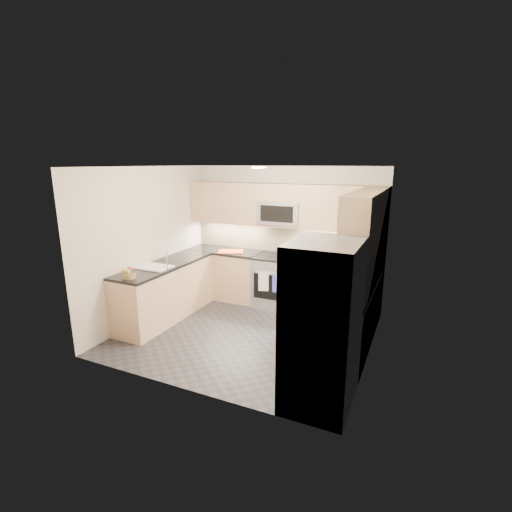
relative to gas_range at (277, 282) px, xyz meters
name	(u,v)px	position (x,y,z in m)	size (l,w,h in m)	color
floor	(247,333)	(0.00, -1.28, -0.46)	(3.60, 3.20, 0.00)	#232429
ceiling	(245,167)	(0.00, -1.28, 2.04)	(3.60, 3.20, 0.02)	beige
wall_back	(284,236)	(0.00, 0.32, 0.79)	(3.60, 0.02, 2.50)	beige
wall_front	(181,287)	(0.00, -2.88, 0.79)	(3.60, 0.02, 2.50)	beige
wall_left	(148,244)	(-1.80, -1.28, 0.79)	(0.02, 3.20, 2.50)	beige
wall_right	(374,269)	(1.80, -1.28, 0.79)	(0.02, 3.20, 2.50)	beige
base_cab_back_left	(225,274)	(-1.09, 0.02, -0.01)	(1.42, 0.60, 0.90)	tan
base_cab_back_right	(337,290)	(1.09, 0.02, -0.01)	(1.42, 0.60, 0.90)	tan
base_cab_right	(349,319)	(1.50, -1.12, -0.01)	(0.60, 1.70, 0.90)	tan
base_cab_peninsula	(166,292)	(-1.50, -1.28, -0.01)	(0.60, 2.00, 0.90)	tan
countertop_back_left	(225,251)	(-1.09, 0.02, 0.47)	(1.42, 0.63, 0.04)	black
countertop_back_right	(339,263)	(1.09, 0.02, 0.47)	(1.42, 0.63, 0.04)	black
countertop_right	(351,287)	(1.50, -1.12, 0.47)	(0.63, 1.70, 0.04)	black
countertop_peninsula	(164,265)	(-1.50, -1.28, 0.47)	(0.63, 2.00, 0.04)	black
upper_cab_back	(281,205)	(0.00, 0.15, 1.37)	(3.60, 0.35, 0.75)	tan
upper_cab_right	(366,220)	(1.62, -1.00, 1.37)	(0.35, 1.95, 0.75)	tan
backsplash_back	(284,239)	(0.00, 0.32, 0.74)	(3.60, 0.01, 0.51)	#C3AF8D
backsplash_right	(378,264)	(1.80, -0.82, 0.74)	(0.01, 2.30, 0.51)	#C3AF8D
gas_range	(277,282)	(0.00, 0.00, 0.00)	(0.76, 0.65, 0.91)	#96999D
range_cooktop	(277,257)	(0.00, 0.00, 0.46)	(0.76, 0.65, 0.03)	black
oven_door_glass	(270,287)	(0.00, -0.33, -0.01)	(0.62, 0.02, 0.45)	black
oven_handle	(270,273)	(0.00, -0.35, 0.26)	(0.02, 0.02, 0.60)	#B2B5BA
microwave	(281,213)	(0.00, 0.12, 1.24)	(0.76, 0.40, 0.40)	#94969B
microwave_door	(276,214)	(0.00, -0.08, 1.24)	(0.60, 0.01, 0.28)	black
refrigerator	(322,325)	(1.45, -2.43, 0.45)	(0.70, 0.90, 1.80)	#95979C
fridge_handle_left	(283,321)	(1.08, -2.61, 0.49)	(0.02, 0.02, 1.20)	#B2B5BA
fridge_handle_right	(295,309)	(1.08, -2.25, 0.49)	(0.02, 0.02, 1.20)	#B2B5BA
sink_basin	(154,271)	(-1.50, -1.53, 0.42)	(0.52, 0.38, 0.16)	white
faucet	(167,261)	(-1.24, -1.53, 0.62)	(0.03, 0.03, 0.28)	silver
utensil_bowl	(346,259)	(1.21, -0.01, 0.56)	(0.25, 0.25, 0.15)	#70B64E
cutting_board	(231,252)	(-0.90, -0.08, 0.49)	(0.46, 0.32, 0.01)	#BF3D11
fruit_basket	(129,276)	(-1.46, -2.11, 0.52)	(0.19, 0.19, 0.07)	olive
fruit_apple	(130,269)	(-1.50, -2.06, 0.60)	(0.08, 0.08, 0.08)	#B31432
fruit_pear	(128,271)	(-1.44, -2.15, 0.60)	(0.07, 0.07, 0.07)	#58B54D
dish_towel_check	(263,282)	(-0.11, -0.37, 0.10)	(0.18, 0.01, 0.33)	silver
dish_towel_blue	(277,284)	(0.14, -0.37, 0.10)	(0.17, 0.01, 0.32)	#38429C
fruit_orange	(123,271)	(-1.52, -2.16, 0.60)	(0.06, 0.06, 0.06)	orange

